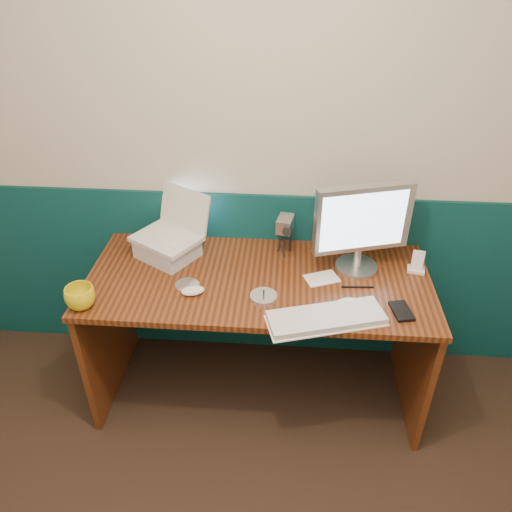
# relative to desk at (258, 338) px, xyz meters

# --- Properties ---
(back_wall) EXTENTS (3.50, 0.04, 2.50)m
(back_wall) POSITION_rel_desk_xyz_m (-0.06, 0.37, 0.88)
(back_wall) COLOR #BDB39F
(back_wall) RESTS_ON ground
(wainscot) EXTENTS (3.48, 0.02, 1.00)m
(wainscot) POSITION_rel_desk_xyz_m (-0.06, 0.36, 0.12)
(wainscot) COLOR #072E30
(wainscot) RESTS_ON ground
(desk) EXTENTS (1.60, 0.70, 0.75)m
(desk) POSITION_rel_desk_xyz_m (0.00, 0.00, 0.00)
(desk) COLOR #3B1A0A
(desk) RESTS_ON ground
(laptop_riser) EXTENTS (0.34, 0.33, 0.09)m
(laptop_riser) POSITION_rel_desk_xyz_m (-0.46, 0.15, 0.42)
(laptop_riser) COLOR silver
(laptop_riser) RESTS_ON desk
(laptop) EXTENTS (0.38, 0.35, 0.25)m
(laptop) POSITION_rel_desk_xyz_m (-0.46, 0.15, 0.59)
(laptop) COLOR silver
(laptop) RESTS_ON laptop_riser
(monitor) EXTENTS (0.47, 0.25, 0.45)m
(monitor) POSITION_rel_desk_xyz_m (0.46, 0.12, 0.60)
(monitor) COLOR silver
(monitor) RESTS_ON desk
(keyboard) EXTENTS (0.51, 0.29, 0.03)m
(keyboard) POSITION_rel_desk_xyz_m (0.30, -0.28, 0.39)
(keyboard) COLOR silver
(keyboard) RESTS_ON desk
(mouse_right) EXTENTS (0.13, 0.10, 0.04)m
(mouse_right) POSITION_rel_desk_xyz_m (0.40, -0.18, 0.39)
(mouse_right) COLOR silver
(mouse_right) RESTS_ON desk
(mouse_left) EXTENTS (0.12, 0.09, 0.03)m
(mouse_left) POSITION_rel_desk_xyz_m (-0.28, -0.14, 0.39)
(mouse_left) COLOR white
(mouse_left) RESTS_ON desk
(mug) EXTENTS (0.16, 0.16, 0.10)m
(mug) POSITION_rel_desk_xyz_m (-0.74, -0.27, 0.43)
(mug) COLOR gold
(mug) RESTS_ON desk
(camcorder) EXTENTS (0.10, 0.13, 0.18)m
(camcorder) POSITION_rel_desk_xyz_m (0.11, 0.22, 0.46)
(camcorder) COLOR #A4A4A9
(camcorder) RESTS_ON desk
(cd_spindle) EXTENTS (0.12, 0.12, 0.02)m
(cd_spindle) POSITION_rel_desk_xyz_m (0.03, -0.16, 0.39)
(cd_spindle) COLOR silver
(cd_spindle) RESTS_ON desk
(cd_loose_a) EXTENTS (0.11, 0.11, 0.00)m
(cd_loose_a) POSITION_rel_desk_xyz_m (-0.32, -0.08, 0.38)
(cd_loose_a) COLOR silver
(cd_loose_a) RESTS_ON desk
(pen) EXTENTS (0.14, 0.02, 0.01)m
(pen) POSITION_rel_desk_xyz_m (0.45, -0.04, 0.38)
(pen) COLOR black
(pen) RESTS_ON desk
(papers) EXTENTS (0.18, 0.15, 0.00)m
(papers) POSITION_rel_desk_xyz_m (0.29, 0.01, 0.38)
(papers) COLOR white
(papers) RESTS_ON desk
(dock) EXTENTS (0.09, 0.07, 0.01)m
(dock) POSITION_rel_desk_xyz_m (0.74, 0.11, 0.38)
(dock) COLOR white
(dock) RESTS_ON desk
(music_player) EXTENTS (0.06, 0.04, 0.09)m
(music_player) POSITION_rel_desk_xyz_m (0.74, 0.11, 0.44)
(music_player) COLOR white
(music_player) RESTS_ON dock
(pda) EXTENTS (0.10, 0.14, 0.01)m
(pda) POSITION_rel_desk_xyz_m (0.62, -0.20, 0.38)
(pda) COLOR black
(pda) RESTS_ON desk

